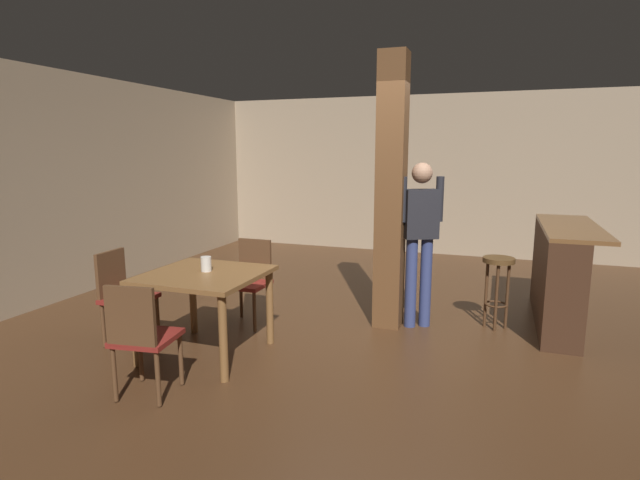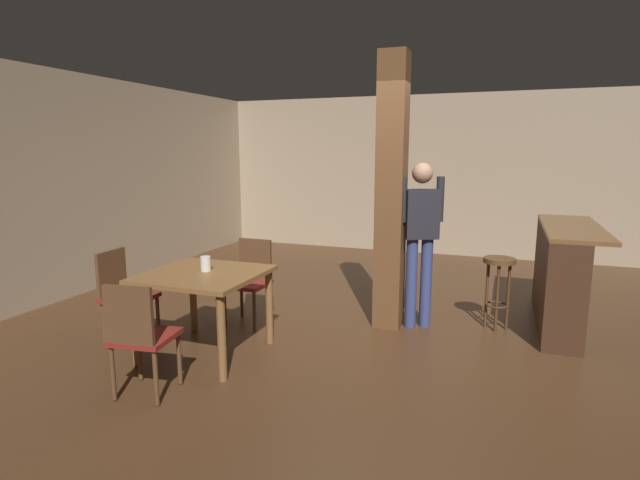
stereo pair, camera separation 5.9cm
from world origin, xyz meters
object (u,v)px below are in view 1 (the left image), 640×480
object	(u,v)px
bar_stool_near	(498,276)
chair_north	(250,277)
bar_counter	(557,273)
dining_table	(205,286)
standing_person	(420,233)
chair_south	(141,334)
chair_west	(122,292)
napkin_cup	(206,264)

from	to	relation	value
bar_stool_near	chair_north	bearing A→B (deg)	-163.57
chair_north	bar_counter	size ratio (longest dim) A/B	0.47
dining_table	bar_counter	xyz separation A→B (m)	(3.06, 2.02, -0.10)
dining_table	bar_stool_near	world-z (taller)	dining_table
standing_person	bar_stool_near	xyz separation A→B (m)	(0.78, 0.22, -0.45)
chair_south	bar_counter	world-z (taller)	bar_counter
chair_south	standing_person	bearing A→B (deg)	53.63
chair_west	standing_person	bearing A→B (deg)	28.86
napkin_cup	standing_person	distance (m)	2.18
dining_table	napkin_cup	size ratio (longest dim) A/B	7.46
chair_west	chair_north	distance (m)	1.28
chair_north	dining_table	bearing A→B (deg)	-88.99
napkin_cup	bar_stool_near	distance (m)	2.95
bar_counter	bar_stool_near	world-z (taller)	bar_counter
dining_table	standing_person	size ratio (longest dim) A/B	0.58
napkin_cup	standing_person	size ratio (longest dim) A/B	0.08
bar_stool_near	chair_west	bearing A→B (deg)	-153.90
chair_south	standing_person	size ratio (longest dim) A/B	0.52
chair_west	chair_south	xyz separation A→B (m)	(0.91, -0.85, 0.00)
standing_person	bar_stool_near	distance (m)	0.93
chair_south	bar_stool_near	xyz separation A→B (m)	(2.46, 2.50, 0.05)
chair_west	bar_counter	bearing A→B (deg)	27.35
chair_west	standing_person	world-z (taller)	standing_person
dining_table	chair_south	xyz separation A→B (m)	(0.01, -0.88, -0.14)
standing_person	bar_counter	bearing A→B (deg)	24.40
chair_west	standing_person	size ratio (longest dim) A/B	0.52
dining_table	chair_north	world-z (taller)	chair_north
bar_counter	chair_west	bearing A→B (deg)	-152.65
chair_south	napkin_cup	world-z (taller)	same
napkin_cup	standing_person	bearing A→B (deg)	38.28
chair_south	chair_north	bearing A→B (deg)	90.81
dining_table	bar_stool_near	distance (m)	2.96
chair_south	bar_stool_near	size ratio (longest dim) A/B	1.18
chair_south	bar_counter	size ratio (longest dim) A/B	0.47
dining_table	bar_counter	bearing A→B (deg)	33.44
bar_counter	chair_north	bearing A→B (deg)	-159.80
chair_north	bar_stool_near	size ratio (longest dim) A/B	1.18
dining_table	chair_north	distance (m)	0.90
chair_south	bar_stool_near	world-z (taller)	chair_south
chair_north	bar_stool_near	xyz separation A→B (m)	(2.48, 0.73, 0.05)
chair_north	chair_south	distance (m)	1.77
chair_south	napkin_cup	bearing A→B (deg)	91.46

